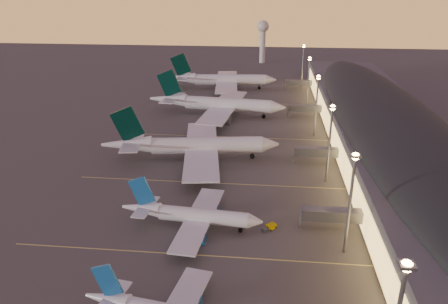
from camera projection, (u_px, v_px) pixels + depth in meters
ground at (197, 243)px, 109.11m from camera, size 700.00×700.00×0.00m
airliner_narrow_north at (191, 215)px, 115.09m from camera, size 38.36×34.40×13.70m
airliner_wide_near at (191, 146)px, 158.32m from camera, size 64.38×59.23×20.62m
airliner_wide_mid at (216, 104)px, 210.94m from camera, size 67.39×61.80×21.56m
airliner_wide_far at (220, 80)px, 261.93m from camera, size 67.74×61.92×21.66m
terminal_building at (387, 128)px, 166.93m from camera, size 56.35×255.00×17.46m
light_masts at (322, 109)px, 159.31m from camera, size 2.20×217.20×25.90m
radar_tower at (263, 34)px, 340.68m from camera, size 9.00×9.00×32.50m
lane_markings at (217, 177)px, 146.12m from camera, size 90.00×180.36×0.00m
baggage_tug_c at (241, 215)px, 121.07m from camera, size 4.03×3.08×1.13m
baggage_tug_d at (269, 227)px, 115.07m from camera, size 4.04×4.20×1.25m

